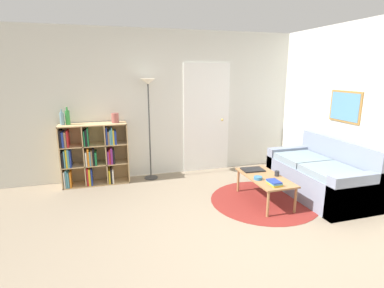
{
  "coord_description": "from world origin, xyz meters",
  "views": [
    {
      "loc": [
        -1.31,
        -2.54,
        1.89
      ],
      "look_at": [
        -0.09,
        1.53,
        0.85
      ],
      "focal_mm": 28.0,
      "sensor_mm": 36.0,
      "label": 1
    }
  ],
  "objects_px": {
    "bookshelf": "(92,155)",
    "vase_on_shelf": "(115,118)",
    "floor_lamp": "(148,97)",
    "couch": "(322,176)",
    "coffee_table": "(265,179)",
    "laptop": "(253,170)",
    "cup": "(277,173)",
    "bowl": "(258,178)",
    "bottle_left": "(62,118)",
    "bottle_middle": "(68,117)"
  },
  "relations": [
    {
      "from": "floor_lamp",
      "to": "couch",
      "type": "relative_size",
      "value": 1.09
    },
    {
      "from": "vase_on_shelf",
      "to": "bottle_middle",
      "type": "bearing_deg",
      "value": 178.18
    },
    {
      "from": "cup",
      "to": "bottle_left",
      "type": "relative_size",
      "value": 0.31
    },
    {
      "from": "bowl",
      "to": "bottle_left",
      "type": "bearing_deg",
      "value": 149.51
    },
    {
      "from": "bottle_middle",
      "to": "bottle_left",
      "type": "bearing_deg",
      "value": -178.81
    },
    {
      "from": "floor_lamp",
      "to": "coffee_table",
      "type": "height_order",
      "value": "floor_lamp"
    },
    {
      "from": "bookshelf",
      "to": "cup",
      "type": "height_order",
      "value": "bookshelf"
    },
    {
      "from": "bowl",
      "to": "bottle_left",
      "type": "xyz_separation_m",
      "value": [
        -2.69,
        1.58,
        0.74
      ]
    },
    {
      "from": "bookshelf",
      "to": "coffee_table",
      "type": "distance_m",
      "value": 2.86
    },
    {
      "from": "coffee_table",
      "to": "cup",
      "type": "relative_size",
      "value": 12.67
    },
    {
      "from": "bookshelf",
      "to": "vase_on_shelf",
      "type": "bearing_deg",
      "value": -0.6
    },
    {
      "from": "coffee_table",
      "to": "laptop",
      "type": "xyz_separation_m",
      "value": [
        -0.04,
        0.31,
        0.05
      ]
    },
    {
      "from": "laptop",
      "to": "bowl",
      "type": "height_order",
      "value": "bowl"
    },
    {
      "from": "coffee_table",
      "to": "cup",
      "type": "distance_m",
      "value": 0.19
    },
    {
      "from": "bookshelf",
      "to": "laptop",
      "type": "relative_size",
      "value": 3.2
    },
    {
      "from": "bottle_left",
      "to": "bottle_middle",
      "type": "bearing_deg",
      "value": 1.19
    },
    {
      "from": "couch",
      "to": "laptop",
      "type": "xyz_separation_m",
      "value": [
        -1.01,
        0.35,
        0.1
      ]
    },
    {
      "from": "bowl",
      "to": "cup",
      "type": "bearing_deg",
      "value": 8.51
    },
    {
      "from": "couch",
      "to": "bottle_middle",
      "type": "bearing_deg",
      "value": 157.52
    },
    {
      "from": "bookshelf",
      "to": "cup",
      "type": "distance_m",
      "value": 3.02
    },
    {
      "from": "floor_lamp",
      "to": "vase_on_shelf",
      "type": "height_order",
      "value": "floor_lamp"
    },
    {
      "from": "floor_lamp",
      "to": "bottle_middle",
      "type": "distance_m",
      "value": 1.34
    },
    {
      "from": "bookshelf",
      "to": "bowl",
      "type": "relative_size",
      "value": 8.98
    },
    {
      "from": "cup",
      "to": "vase_on_shelf",
      "type": "xyz_separation_m",
      "value": [
        -2.2,
        1.51,
        0.7
      ]
    },
    {
      "from": "bottle_left",
      "to": "laptop",
      "type": "bearing_deg",
      "value": -23.01
    },
    {
      "from": "floor_lamp",
      "to": "bottle_middle",
      "type": "height_order",
      "value": "floor_lamp"
    },
    {
      "from": "floor_lamp",
      "to": "coffee_table",
      "type": "distance_m",
      "value": 2.35
    },
    {
      "from": "floor_lamp",
      "to": "bowl",
      "type": "xyz_separation_m",
      "value": [
        1.29,
        -1.55,
        -1.05
      ]
    },
    {
      "from": "laptop",
      "to": "bottle_middle",
      "type": "relative_size",
      "value": 1.18
    },
    {
      "from": "bookshelf",
      "to": "laptop",
      "type": "height_order",
      "value": "bookshelf"
    },
    {
      "from": "laptop",
      "to": "vase_on_shelf",
      "type": "relative_size",
      "value": 2.08
    },
    {
      "from": "coffee_table",
      "to": "bottle_left",
      "type": "distance_m",
      "value": 3.32
    },
    {
      "from": "floor_lamp",
      "to": "bowl",
      "type": "bearing_deg",
      "value": -50.24
    },
    {
      "from": "bookshelf",
      "to": "bowl",
      "type": "bearing_deg",
      "value": -34.55
    },
    {
      "from": "cup",
      "to": "bowl",
      "type": "bearing_deg",
      "value": -171.49
    },
    {
      "from": "bookshelf",
      "to": "couch",
      "type": "xyz_separation_m",
      "value": [
        3.41,
        -1.53,
        -0.22
      ]
    },
    {
      "from": "floor_lamp",
      "to": "coffee_table",
      "type": "xyz_separation_m",
      "value": [
        1.45,
        -1.48,
        -1.11
      ]
    },
    {
      "from": "couch",
      "to": "coffee_table",
      "type": "relative_size",
      "value": 1.64
    },
    {
      "from": "bookshelf",
      "to": "vase_on_shelf",
      "type": "height_order",
      "value": "vase_on_shelf"
    },
    {
      "from": "coffee_table",
      "to": "bowl",
      "type": "distance_m",
      "value": 0.19
    },
    {
      "from": "coffee_table",
      "to": "bottle_left",
      "type": "bearing_deg",
      "value": 152.12
    },
    {
      "from": "bookshelf",
      "to": "vase_on_shelf",
      "type": "distance_m",
      "value": 0.73
    },
    {
      "from": "laptop",
      "to": "vase_on_shelf",
      "type": "xyz_separation_m",
      "value": [
        -1.98,
        1.17,
        0.73
      ]
    },
    {
      "from": "couch",
      "to": "laptop",
      "type": "relative_size",
      "value": 4.78
    },
    {
      "from": "bookshelf",
      "to": "coffee_table",
      "type": "height_order",
      "value": "bookshelf"
    },
    {
      "from": "bottle_left",
      "to": "vase_on_shelf",
      "type": "bearing_deg",
      "value": -1.51
    },
    {
      "from": "coffee_table",
      "to": "bowl",
      "type": "height_order",
      "value": "bowl"
    },
    {
      "from": "laptop",
      "to": "bottle_middle",
      "type": "distance_m",
      "value": 3.07
    },
    {
      "from": "vase_on_shelf",
      "to": "laptop",
      "type": "bearing_deg",
      "value": -30.57
    },
    {
      "from": "bottle_middle",
      "to": "vase_on_shelf",
      "type": "distance_m",
      "value": 0.74
    }
  ]
}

